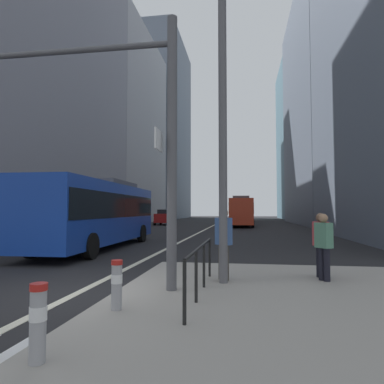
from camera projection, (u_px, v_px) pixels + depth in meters
name	position (u px, v px, depth m)	size (l,w,h in m)	color
ground_plane	(197.00, 233.00, 27.17)	(160.00, 160.00, 0.00)	black
median_island	(356.00, 318.00, 5.62)	(9.00, 10.00, 0.15)	gray
lane_centre_line	(210.00, 227.00, 37.04)	(0.20, 80.00, 0.01)	beige
office_tower_left_near	(0.00, 17.00, 27.95)	(12.64, 25.73, 35.46)	gray
office_tower_left_mid	(119.00, 129.00, 54.34)	(10.43, 21.67, 29.68)	#9E9EA3
office_tower_left_far	(159.00, 130.00, 80.54)	(11.42, 23.72, 41.66)	slate
office_tower_right_mid	(342.00, 110.00, 46.36)	(12.75, 24.34, 31.10)	slate
office_tower_right_far	(305.00, 141.00, 74.37)	(10.33, 20.77, 33.92)	slate
city_bus_blue_oncoming	(98.00, 211.00, 16.61)	(2.90, 11.11, 3.40)	#14389E
city_bus_red_receding	(241.00, 210.00, 39.62)	(2.82, 10.90, 3.40)	red
city_bus_red_distant	(243.00, 210.00, 56.27)	(2.92, 11.82, 3.40)	red
car_oncoming_mid	(165.00, 217.00, 43.21)	(2.05, 4.46, 1.94)	maroon
car_receding_near	(239.00, 217.00, 43.10)	(2.12, 4.07, 1.94)	silver
traffic_signal_gantry	(69.00, 110.00, 7.82)	(7.11, 0.65, 6.00)	#515156
street_lamp_post	(222.00, 69.00, 8.26)	(5.50, 0.32, 8.00)	#56565B
bollard_left	(38.00, 318.00, 3.82)	(0.20, 0.20, 0.88)	#99999E
bollard_right	(117.00, 282.00, 5.85)	(0.20, 0.20, 0.84)	#99999E
pedestrian_railing	(200.00, 259.00, 6.95)	(0.06, 3.81, 0.98)	black
pedestrian_waiting	(324.00, 244.00, 8.25)	(0.41, 0.45, 1.62)	black
pedestrian_walking	(224.00, 240.00, 8.36)	(0.44, 0.44, 1.75)	#423D38
pedestrian_far	(321.00, 242.00, 8.63)	(0.37, 0.44, 1.63)	black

